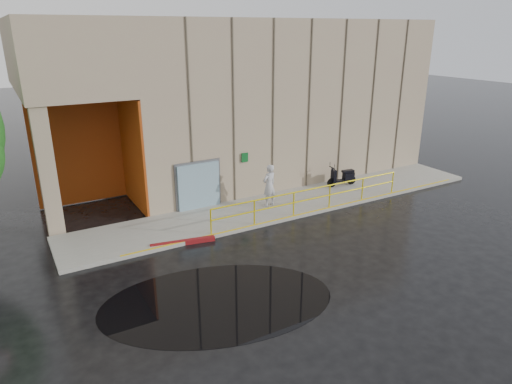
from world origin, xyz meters
TOP-DOWN VIEW (x-y plane):
  - ground at (0.00, 0.00)m, footprint 120.00×120.00m
  - sidewalk at (4.00, 4.50)m, footprint 20.00×3.00m
  - building at (5.10, 10.98)m, footprint 20.00×10.17m
  - guardrail at (4.25, 3.15)m, footprint 9.56×0.06m
  - person at (2.96, 4.56)m, footprint 0.78×0.60m
  - scooter at (7.56, 5.11)m, footprint 1.63×0.70m
  - red_curb at (-1.67, 3.10)m, footprint 2.39×0.61m
  - puddle at (-2.17, -0.93)m, footprint 7.78×6.01m

SIDE VIEW (x-z plane):
  - ground at x=0.00m, z-range 0.00..0.00m
  - puddle at x=-2.17m, z-range 0.00..0.01m
  - sidewalk at x=4.00m, z-range 0.00..0.15m
  - red_curb at x=-1.67m, z-range 0.00..0.18m
  - guardrail at x=4.25m, z-range 0.16..1.19m
  - scooter at x=7.56m, z-range 0.24..1.48m
  - person at x=2.96m, z-range 0.15..2.05m
  - building at x=5.10m, z-range 0.21..8.21m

